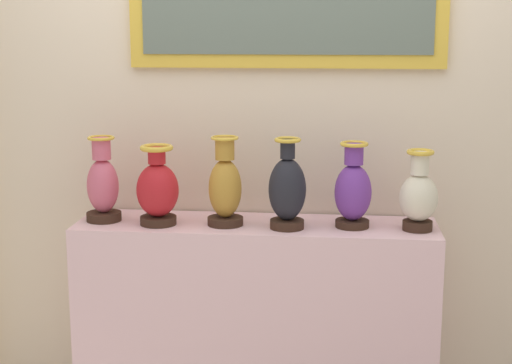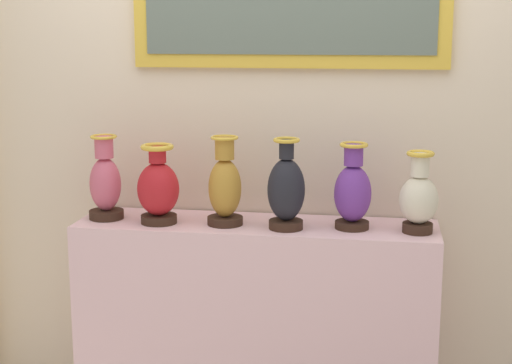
{
  "view_description": "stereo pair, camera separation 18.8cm",
  "coord_description": "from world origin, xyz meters",
  "views": [
    {
      "loc": [
        0.35,
        -3.27,
        1.88
      ],
      "look_at": [
        0.0,
        0.0,
        1.22
      ],
      "focal_mm": 54.69,
      "sensor_mm": 36.0,
      "label": 1
    },
    {
      "loc": [
        0.53,
        -3.25,
        1.88
      ],
      "look_at": [
        0.0,
        0.0,
        1.22
      ],
      "focal_mm": 54.69,
      "sensor_mm": 36.0,
      "label": 2
    }
  ],
  "objects": [
    {
      "name": "back_wall",
      "position": [
        0.0,
        0.26,
        1.48
      ],
      "size": [
        4.09,
        0.14,
        2.93
      ],
      "color": "beige",
      "rests_on": "ground_plane"
    },
    {
      "name": "vase_ochre",
      "position": [
        -0.13,
        -0.04,
        1.2
      ],
      "size": [
        0.15,
        0.15,
        0.39
      ],
      "color": "#382319",
      "rests_on": "display_shelf"
    },
    {
      "name": "vase_ivory",
      "position": [
        0.69,
        -0.04,
        1.18
      ],
      "size": [
        0.16,
        0.16,
        0.34
      ],
      "color": "#382319",
      "rests_on": "display_shelf"
    },
    {
      "name": "vase_crimson",
      "position": [
        -0.42,
        -0.06,
        1.19
      ],
      "size": [
        0.18,
        0.18,
        0.35
      ],
      "color": "#382319",
      "rests_on": "display_shelf"
    },
    {
      "name": "vase_rose",
      "position": [
        -0.67,
        -0.02,
        1.2
      ],
      "size": [
        0.15,
        0.15,
        0.38
      ],
      "color": "#382319",
      "rests_on": "display_shelf"
    },
    {
      "name": "display_shelf",
      "position": [
        0.0,
        0.0,
        0.52
      ],
      "size": [
        1.57,
        0.4,
        1.04
      ],
      "primitive_type": "cube",
      "color": "beige",
      "rests_on": "ground_plane"
    },
    {
      "name": "vase_onyx",
      "position": [
        0.14,
        -0.07,
        1.2
      ],
      "size": [
        0.16,
        0.16,
        0.39
      ],
      "color": "#382319",
      "rests_on": "display_shelf"
    },
    {
      "name": "vase_violet",
      "position": [
        0.42,
        -0.02,
        1.2
      ],
      "size": [
        0.16,
        0.16,
        0.37
      ],
      "color": "#382319",
      "rests_on": "display_shelf"
    }
  ]
}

